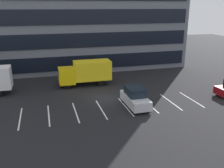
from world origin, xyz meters
name	(u,v)px	position (x,y,z in m)	size (l,w,h in m)	color
ground_plane	(107,98)	(0.00, 0.00, 0.00)	(120.00, 120.00, 0.00)	black
office_building	(81,6)	(0.00, 17.95, 10.80)	(36.17, 12.02, 21.60)	slate
lot_markings	(114,108)	(0.00, -3.14, 0.00)	(19.74, 5.40, 0.01)	silver
box_truck_yellow_all	(86,72)	(-1.45, 6.02, 1.94)	(7.45, 2.47, 3.45)	yellow
suv_silver	(135,98)	(2.44, -3.33, 1.05)	(2.03, 4.79, 2.16)	silver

